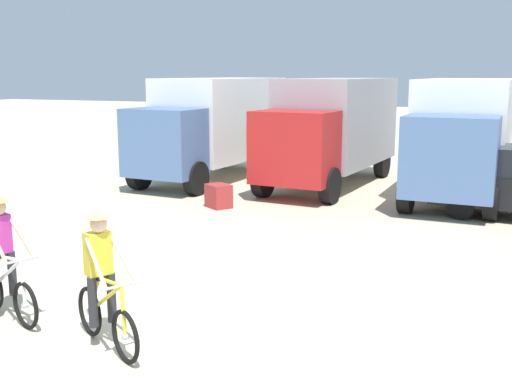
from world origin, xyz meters
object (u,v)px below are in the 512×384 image
Objects in this scene: box_truck_white_box at (213,123)px; box_truck_grey_hauler at (331,126)px; supply_crate at (219,196)px; box_truck_avon_van at (463,132)px; cyclist_cowboy_hat at (103,285)px; cyclist_orange_shirt at (4,262)px.

box_truck_white_box is 1.00× the size of box_truck_grey_hauler.
box_truck_avon_van is at bearing 34.26° from supply_crate.
box_truck_white_box is 1.01× the size of box_truck_avon_van.
cyclist_cowboy_hat is at bearing -105.77° from box_truck_avon_van.
box_truck_grey_hauler is at bearing 67.53° from supply_crate.
box_truck_avon_van is 10.69× the size of supply_crate.
supply_crate is at bearing -145.74° from box_truck_avon_van.
box_truck_avon_van reaches higher than cyclist_orange_shirt.
box_truck_grey_hauler is 5.01m from supply_crate.
cyclist_orange_shirt is at bearing -86.85° from supply_crate.
cyclist_cowboy_hat is (4.51, -12.32, -1.03)m from box_truck_white_box.
box_truck_white_box is 12.37m from cyclist_orange_shirt.
box_truck_avon_van is (7.95, -0.13, 0.00)m from box_truck_white_box.
cyclist_cowboy_hat is at bearing -87.60° from box_truck_grey_hauler.
box_truck_white_box is at bearing -175.30° from box_truck_grey_hauler.
cyclist_orange_shirt is 8.01m from supply_crate.
box_truck_grey_hauler is at bearing 4.70° from box_truck_white_box.
box_truck_grey_hauler is 12.70m from cyclist_cowboy_hat.
supply_crate is at bearing 93.15° from cyclist_orange_shirt.
cyclist_orange_shirt reaches higher than supply_crate.
supply_crate is (-5.79, -3.94, -1.56)m from box_truck_avon_van.
box_truck_white_box and box_truck_grey_hauler have the same top height.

